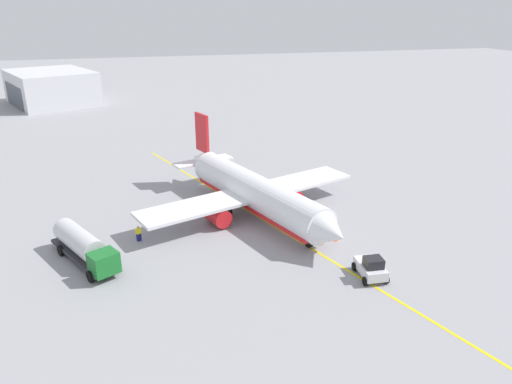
# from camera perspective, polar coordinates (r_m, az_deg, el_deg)

# --- Properties ---
(ground_plane) EXTENTS (400.00, 400.00, 0.00)m
(ground_plane) POSITION_cam_1_polar(r_m,az_deg,el_deg) (56.87, 0.00, -2.82)
(ground_plane) COLOR #939399
(airplane) EXTENTS (30.02, 28.22, 10.00)m
(airplane) POSITION_cam_1_polar(r_m,az_deg,el_deg) (56.12, -0.26, -0.04)
(airplane) COLOR white
(airplane) RESTS_ON ground
(fuel_tanker) EXTENTS (10.50, 7.04, 3.15)m
(fuel_tanker) POSITION_cam_1_polar(r_m,az_deg,el_deg) (49.02, -19.97, -6.13)
(fuel_tanker) COLOR #2D2D33
(fuel_tanker) RESTS_ON ground
(pushback_tug) EXTENTS (3.76, 2.59, 2.20)m
(pushback_tug) POSITION_cam_1_polar(r_m,az_deg,el_deg) (45.26, 13.65, -8.81)
(pushback_tug) COLOR silver
(pushback_tug) RESTS_ON ground
(refueling_worker) EXTENTS (0.57, 0.63, 1.71)m
(refueling_worker) POSITION_cam_1_polar(r_m,az_deg,el_deg) (52.07, -13.92, -4.88)
(refueling_worker) COLOR navy
(refueling_worker) RESTS_ON ground
(safety_cone_nose) EXTENTS (0.65, 0.65, 0.72)m
(safety_cone_nose) POSITION_cam_1_polar(r_m,az_deg,el_deg) (51.56, 9.50, -5.37)
(safety_cone_nose) COLOR #F2590F
(safety_cone_nose) RESTS_ON ground
(distant_hangar) EXTENTS (28.04, 25.20, 8.21)m
(distant_hangar) POSITION_cam_1_polar(r_m,az_deg,el_deg) (134.38, -23.36, 11.46)
(distant_hangar) COLOR silver
(distant_hangar) RESTS_ON ground
(taxi_line_marking) EXTENTS (59.75, 20.47, 0.01)m
(taxi_line_marking) POSITION_cam_1_polar(r_m,az_deg,el_deg) (56.87, 0.00, -2.81)
(taxi_line_marking) COLOR yellow
(taxi_line_marking) RESTS_ON ground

